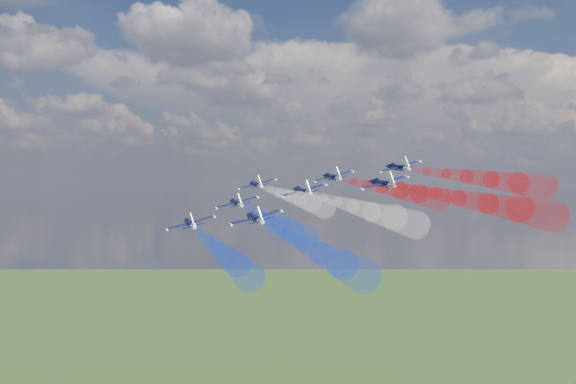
% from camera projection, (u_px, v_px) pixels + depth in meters
% --- Properties ---
extents(jet_lead, '(14.94, 15.30, 6.27)m').
position_uv_depth(jet_lead, '(256.00, 185.00, 155.28)').
color(jet_lead, black).
extents(trail_lead, '(29.52, 35.27, 8.11)m').
position_uv_depth(trail_lead, '(289.00, 196.00, 130.64)').
color(trail_lead, white).
extents(jet_inner_left, '(14.94, 15.30, 6.27)m').
position_uv_depth(jet_inner_left, '(236.00, 203.00, 140.03)').
color(jet_inner_left, black).
extents(trail_inner_left, '(29.52, 35.27, 8.11)m').
position_uv_depth(trail_inner_left, '(269.00, 220.00, 115.38)').
color(trail_inner_left, blue).
extents(jet_inner_right, '(14.94, 15.30, 6.27)m').
position_uv_depth(jet_inner_right, '(332.00, 177.00, 146.26)').
color(jet_inner_right, black).
extents(trail_inner_right, '(29.52, 35.27, 8.11)m').
position_uv_depth(trail_inner_right, '(382.00, 187.00, 121.61)').
color(trail_inner_right, red).
extents(jet_outer_left, '(14.94, 15.30, 6.27)m').
position_uv_depth(jet_outer_left, '(190.00, 223.00, 123.54)').
color(jet_outer_left, black).
extents(trail_outer_left, '(29.52, 35.27, 8.11)m').
position_uv_depth(trail_outer_left, '(217.00, 248.00, 98.89)').
color(trail_outer_left, blue).
extents(jet_center_third, '(14.94, 15.30, 6.27)m').
position_uv_depth(jet_center_third, '(302.00, 191.00, 129.21)').
color(jet_center_third, black).
extents(trail_center_third, '(29.52, 35.27, 8.11)m').
position_uv_depth(trail_center_third, '(354.00, 207.00, 104.57)').
color(trail_center_third, white).
extents(jet_outer_right, '(14.94, 15.30, 6.27)m').
position_uv_depth(jet_outer_right, '(398.00, 167.00, 137.94)').
color(jet_outer_right, black).
extents(trail_outer_right, '(29.52, 35.27, 8.11)m').
position_uv_depth(trail_outer_right, '(466.00, 176.00, 113.30)').
color(trail_outer_right, red).
extents(jet_rear_left, '(14.94, 15.30, 6.27)m').
position_uv_depth(jet_rear_left, '(255.00, 218.00, 113.75)').
color(jet_rear_left, black).
extents(trail_rear_left, '(29.52, 35.27, 8.11)m').
position_uv_depth(trail_rear_left, '(303.00, 244.00, 89.11)').
color(trail_rear_left, blue).
extents(jet_rear_right, '(14.94, 15.30, 6.27)m').
position_uv_depth(jet_rear_right, '(382.00, 184.00, 120.68)').
color(jet_rear_right, black).
extents(trail_rear_right, '(29.52, 35.27, 8.11)m').
position_uv_depth(trail_rear_right, '(459.00, 198.00, 96.04)').
color(trail_rear_right, red).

